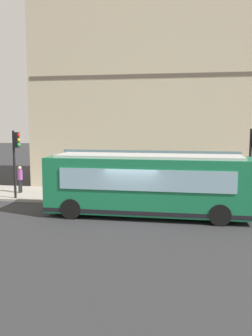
% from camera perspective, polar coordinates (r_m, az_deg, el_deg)
% --- Properties ---
extents(ground, '(120.00, 120.00, 0.00)m').
position_cam_1_polar(ground, '(18.08, 1.06, -7.84)').
color(ground, '#2D2D30').
extents(sidewalk_curb, '(4.37, 40.00, 0.15)m').
position_cam_1_polar(sidewalk_curb, '(22.68, 2.94, -4.58)').
color(sidewalk_curb, '#9E9991').
rests_on(sidewalk_curb, ground).
extents(building_corner, '(8.01, 16.83, 13.87)m').
position_cam_1_polar(building_corner, '(28.43, 4.59, 11.64)').
color(building_corner, beige).
rests_on(building_corner, ground).
extents(city_bus_nearside, '(2.61, 10.04, 3.07)m').
position_cam_1_polar(city_bus_nearside, '(18.30, 3.38, -2.69)').
color(city_bus_nearside, '#197247').
rests_on(city_bus_nearside, ground).
extents(traffic_light_down_block, '(0.32, 0.49, 4.02)m').
position_cam_1_polar(traffic_light_down_block, '(22.69, -16.63, 2.48)').
color(traffic_light_down_block, black).
rests_on(traffic_light_down_block, sidewalk_curb).
extents(fire_hydrant, '(0.35, 0.35, 0.74)m').
position_cam_1_polar(fire_hydrant, '(21.24, 10.11, -4.28)').
color(fire_hydrant, yellow).
rests_on(fire_hydrant, sidewalk_curb).
extents(pedestrian_by_light_pole, '(0.32, 0.32, 1.77)m').
position_cam_1_polar(pedestrian_by_light_pole, '(23.14, 3.05, -1.58)').
color(pedestrian_by_light_pole, '#B23338').
rests_on(pedestrian_by_light_pole, sidewalk_curb).
extents(pedestrian_walking_along_curb, '(0.32, 0.32, 1.55)m').
position_cam_1_polar(pedestrian_walking_along_curb, '(21.92, -0.66, -2.44)').
color(pedestrian_walking_along_curb, gold).
rests_on(pedestrian_walking_along_curb, sidewalk_curb).
extents(pedestrian_near_hydrant, '(0.32, 0.32, 1.71)m').
position_cam_1_polar(pedestrian_near_hydrant, '(24.62, -16.03, -1.41)').
color(pedestrian_near_hydrant, black).
rests_on(pedestrian_near_hydrant, sidewalk_curb).
extents(newspaper_vending_box, '(0.44, 0.43, 0.90)m').
position_cam_1_polar(newspaper_vending_box, '(22.76, 11.22, -3.31)').
color(newspaper_vending_box, '#263F99').
rests_on(newspaper_vending_box, sidewalk_curb).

